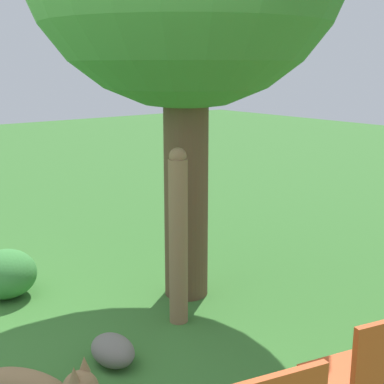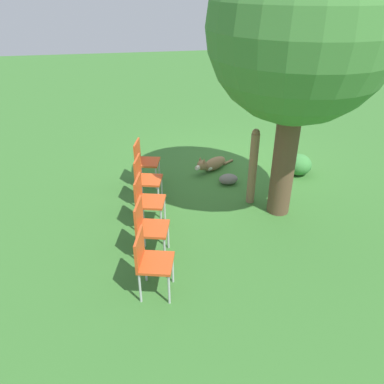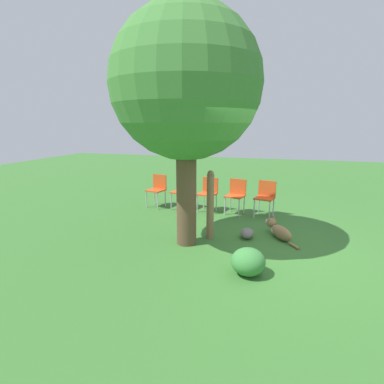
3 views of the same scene
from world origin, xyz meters
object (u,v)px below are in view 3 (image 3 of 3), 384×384
object	(u,v)px
oak_tree	(186,86)
red_chair_3	(182,189)
fence_post	(210,205)
red_chair_2	(208,191)
dog	(279,231)
red_chair_0	(265,195)
red_chair_4	(157,188)
red_chair_1	(236,193)

from	to	relation	value
oak_tree	red_chair_3	xyz separation A→B (m)	(2.30, 0.84, -2.39)
oak_tree	fence_post	bearing A→B (deg)	-44.36
red_chair_2	red_chair_3	distance (m)	0.74
dog	red_chair_0	world-z (taller)	red_chair_0
red_chair_0	red_chair_4	distance (m)	2.94
dog	red_chair_3	distance (m)	2.99
oak_tree	red_chair_0	xyz separation A→B (m)	(2.22, -1.37, -2.39)
fence_post	red_chair_1	size ratio (longest dim) A/B	1.56
dog	red_chair_3	bearing A→B (deg)	25.88
dog	red_chair_3	xyz separation A→B (m)	(1.50, 2.56, 0.39)
fence_post	oak_tree	bearing A→B (deg)	135.64
fence_post	red_chair_4	size ratio (longest dim) A/B	1.56
fence_post	red_chair_1	distance (m)	1.89
oak_tree	red_chair_3	distance (m)	3.42
oak_tree	red_chair_1	distance (m)	3.34
dog	red_chair_1	bearing A→B (deg)	3.19
oak_tree	red_chair_0	world-z (taller)	oak_tree
dog	red_chair_0	bearing A→B (deg)	-19.81
red_chair_0	red_chair_3	world-z (taller)	same
red_chair_1	red_chair_4	bearing A→B (deg)	-77.98
dog	red_chair_4	xyz separation A→B (m)	(1.52, 3.29, 0.39)
fence_post	red_chair_4	world-z (taller)	fence_post
oak_tree	dog	distance (m)	3.36
red_chair_1	dog	bearing A→B (deg)	51.01
dog	oak_tree	bearing A→B (deg)	81.22
fence_post	red_chair_3	world-z (taller)	fence_post
fence_post	dog	bearing A→B (deg)	-72.70
dog	fence_post	xyz separation A→B (m)	(-0.42, 1.35, 0.55)
dog	fence_post	bearing A→B (deg)	73.50
dog	fence_post	distance (m)	1.51
red_chair_3	fence_post	bearing A→B (deg)	46.36
red_chair_3	red_chair_1	bearing A→B (deg)	102.02
red_chair_4	red_chair_0	bearing A→B (deg)	102.02
red_chair_1	red_chair_4	size ratio (longest dim) A/B	1.00
red_chair_1	red_chair_3	xyz separation A→B (m)	(0.05, 1.47, 0.00)
fence_post	red_chair_4	distance (m)	2.76
red_chair_2	red_chair_1	bearing A→B (deg)	102.02
red_chair_0	red_chair_3	bearing A→B (deg)	-77.98
red_chair_3	red_chair_4	world-z (taller)	same
red_chair_1	red_chair_4	xyz separation A→B (m)	(0.08, 2.21, 0.00)
dog	red_chair_4	distance (m)	3.65
fence_post	red_chair_2	world-z (taller)	fence_post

